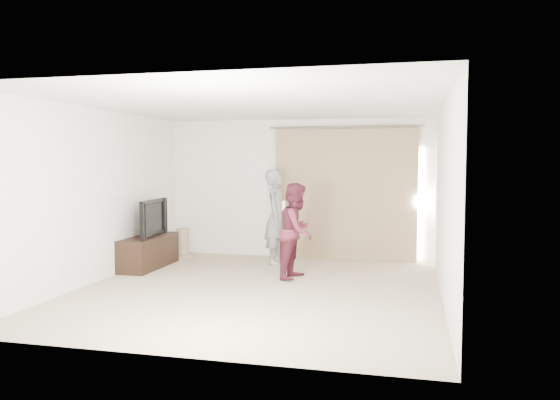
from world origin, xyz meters
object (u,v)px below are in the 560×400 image
at_px(tv, 148,218).
at_px(person_man, 276,217).
at_px(tv_console, 148,252).
at_px(person_woman, 297,231).

relative_size(tv, person_man, 0.66).
bearing_deg(person_man, tv_console, -156.81).
bearing_deg(tv_console, person_woman, -5.18).
xyz_separation_m(tv_console, person_woman, (2.64, -0.24, 0.47)).
xyz_separation_m(tv, person_man, (2.04, 0.87, -0.02)).
bearing_deg(person_man, person_woman, -61.65).
height_order(tv_console, tv, tv).
distance_m(tv, person_woman, 2.65).
height_order(tv_console, person_man, person_man).
distance_m(tv, person_man, 2.22).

